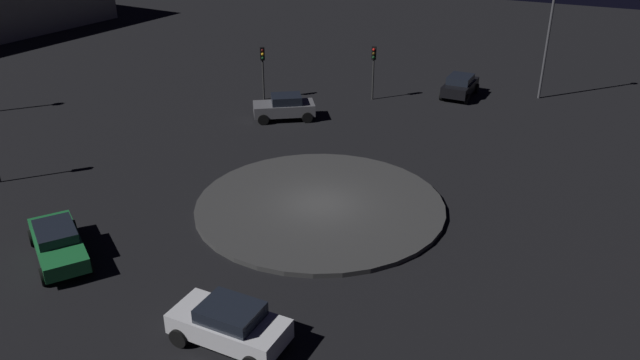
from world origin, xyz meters
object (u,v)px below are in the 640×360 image
object	(u,v)px
traffic_light_north	(374,62)
car_green	(58,242)
traffic_light_northwest	(263,63)
streetlamp_north	(550,23)
car_grey	(284,107)
car_white	(229,324)
car_black	(460,85)

from	to	relation	value
traffic_light_north	car_green	bearing A→B (deg)	-22.23
traffic_light_north	traffic_light_northwest	bearing A→B (deg)	-77.08
streetlamp_north	car_grey	bearing A→B (deg)	-141.32
car_white	streetlamp_north	bearing A→B (deg)	-98.85
traffic_light_northwest	streetlamp_north	xyz separation A→B (m)	(17.61, 8.62, 2.67)
car_black	car_white	distance (m)	29.59
car_black	streetlamp_north	bearing A→B (deg)	-66.80
car_green	traffic_light_north	xyz separation A→B (m)	(4.37, 24.79, 1.95)
car_green	streetlamp_north	distance (m)	34.00
car_white	streetlamp_north	xyz separation A→B (m)	(5.75, 31.66, 4.52)
traffic_light_northwest	streetlamp_north	world-z (taller)	streetlamp_north
car_grey	car_white	bearing A→B (deg)	-99.99
car_white	traffic_light_northwest	size ratio (longest dim) A/B	1.09
car_black	streetlamp_north	xyz separation A→B (m)	(5.23, 2.08, 4.52)
car_black	car_green	xyz separation A→B (m)	(-9.79, -28.07, -0.07)
car_green	traffic_light_north	bearing A→B (deg)	-64.71
car_white	car_grey	bearing A→B (deg)	-65.30
car_white	traffic_light_north	distance (m)	26.83
car_green	car_white	size ratio (longest dim) A/B	1.17
traffic_light_north	streetlamp_north	world-z (taller)	streetlamp_north
car_white	traffic_light_northwest	bearing A→B (deg)	-61.32
car_grey	traffic_light_north	world-z (taller)	traffic_light_north
traffic_light_northwest	traffic_light_north	bearing A→B (deg)	76.19
car_grey	traffic_light_north	size ratio (longest dim) A/B	1.12
car_grey	traffic_light_northwest	xyz separation A→B (m)	(-3.21, 2.91, 1.83)
car_grey	traffic_light_northwest	size ratio (longest dim) A/B	1.13
car_grey	traffic_light_northwest	world-z (taller)	traffic_light_northwest
car_green	car_white	distance (m)	9.40
car_green	streetlamp_north	bearing A→B (deg)	-81.21
streetlamp_north	traffic_light_north	bearing A→B (deg)	-153.34
car_grey	traffic_light_northwest	distance (m)	4.71
car_grey	traffic_light_northwest	bearing A→B (deg)	104.50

